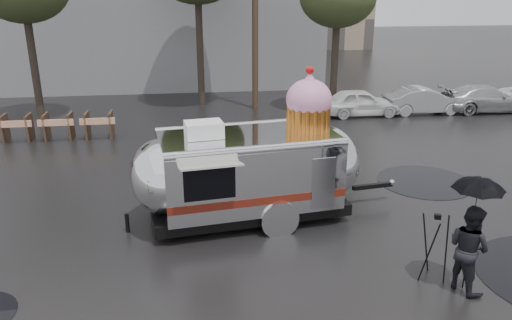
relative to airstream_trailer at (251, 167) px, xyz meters
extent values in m
plane|color=black|center=(-0.87, -2.31, -1.35)|extent=(120.00, 120.00, 0.00)
cylinder|color=black|center=(-1.01, 2.39, -1.34)|extent=(1.31, 1.31, 0.01)
cylinder|color=black|center=(5.45, 1.71, -1.34)|extent=(2.81, 2.81, 0.01)
cylinder|color=#473323|center=(1.63, 11.69, 3.15)|extent=(0.28, 0.28, 9.00)
cylinder|color=#382D26|center=(-7.87, 10.69, 1.58)|extent=(0.32, 0.32, 5.85)
cylinder|color=#382D26|center=(-0.87, 12.69, 2.03)|extent=(0.32, 0.32, 6.75)
cylinder|color=#382D26|center=(5.13, 10.69, 1.35)|extent=(0.32, 0.32, 5.40)
cube|color=#473323|center=(-8.37, 7.69, -0.85)|extent=(0.08, 0.80, 1.00)
cube|color=#473323|center=(-7.47, 7.69, -0.85)|extent=(0.08, 0.80, 1.00)
cube|color=#E5590C|center=(-7.92, 7.31, -0.60)|extent=(1.30, 0.04, 0.25)
cube|color=#473323|center=(-6.87, 7.69, -0.85)|extent=(0.08, 0.80, 1.00)
cube|color=#473323|center=(-5.97, 7.69, -0.85)|extent=(0.08, 0.80, 1.00)
cube|color=#E5590C|center=(-6.42, 7.31, -0.60)|extent=(1.30, 0.04, 0.25)
cube|color=#473323|center=(-5.37, 7.69, -0.85)|extent=(0.08, 0.80, 1.00)
cube|color=#473323|center=(-4.47, 7.69, -0.85)|extent=(0.08, 0.80, 1.00)
cube|color=#E5590C|center=(-4.92, 7.31, -0.60)|extent=(1.30, 0.04, 0.25)
imported|color=silver|center=(6.13, 9.69, -0.65)|extent=(4.00, 1.80, 1.40)
imported|color=#B2B2B7|center=(9.13, 9.69, -0.65)|extent=(4.00, 1.80, 1.40)
imported|color=#B2B2B7|center=(12.13, 9.69, -0.63)|extent=(4.20, 1.80, 1.44)
cube|color=silver|center=(-0.09, -0.01, 0.00)|extent=(4.48, 2.76, 1.73)
ellipsoid|color=silver|center=(2.00, 0.28, 0.00)|extent=(1.73, 2.38, 1.73)
ellipsoid|color=silver|center=(-2.18, -0.29, 0.00)|extent=(1.73, 2.38, 1.73)
cube|color=black|center=(-0.09, -0.01, -1.01)|extent=(5.01, 2.56, 0.29)
cylinder|color=black|center=(0.52, -0.92, -1.01)|extent=(0.69, 0.30, 0.67)
cylinder|color=black|center=(0.25, 1.04, -1.01)|extent=(0.69, 0.30, 0.67)
cylinder|color=silver|center=(0.54, -1.05, -0.96)|extent=(0.93, 0.22, 0.92)
cube|color=black|center=(3.33, 0.46, -0.87)|extent=(1.16, 0.27, 0.12)
sphere|color=silver|center=(3.90, 0.54, -0.82)|extent=(0.17, 0.17, 0.15)
cylinder|color=black|center=(-3.04, -0.41, -1.11)|extent=(0.11, 0.11, 0.48)
cube|color=#5C1A10|center=(0.06, -1.09, -0.43)|extent=(4.19, 0.61, 0.19)
cube|color=#5C1A10|center=(-0.24, 1.08, -0.43)|extent=(4.19, 0.61, 0.19)
cube|color=black|center=(-1.08, -1.27, 0.14)|extent=(1.14, 0.19, 0.77)
cube|color=#9E9B92|center=(-1.05, -1.49, 0.62)|extent=(1.40, 0.66, 0.14)
cube|color=silver|center=(1.58, -0.90, -0.15)|extent=(0.57, 0.11, 1.25)
cube|color=white|center=(-1.13, -0.15, 1.05)|extent=(0.94, 0.74, 0.36)
cylinder|color=orange|center=(1.43, 0.20, 1.15)|extent=(1.12, 1.12, 0.58)
ellipsoid|color=#E69AC1|center=(1.43, 0.20, 1.61)|extent=(1.25, 1.25, 1.00)
cone|color=#E69AC1|center=(1.43, 0.20, 2.11)|extent=(0.54, 0.54, 0.38)
sphere|color=red|center=(1.43, 0.20, 2.32)|extent=(0.22, 0.22, 0.19)
imported|color=black|center=(3.69, -3.66, -0.47)|extent=(0.72, 0.95, 1.75)
imported|color=black|center=(3.69, -3.66, 0.60)|extent=(1.15, 1.15, 0.79)
cylinder|color=black|center=(3.69, -3.66, -0.52)|extent=(0.02, 0.02, 1.65)
cylinder|color=black|center=(3.45, -3.31, -0.67)|extent=(0.11, 0.30, 1.36)
cylinder|color=black|center=(3.17, -3.01, -0.67)|extent=(0.31, 0.09, 1.36)
cylinder|color=black|center=(3.04, -3.40, -0.67)|extent=(0.22, 0.24, 1.36)
cube|color=black|center=(3.22, -3.24, 0.02)|extent=(0.14, 0.13, 0.10)
camera|label=1|loc=(-1.41, -11.40, 4.25)|focal=35.00mm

